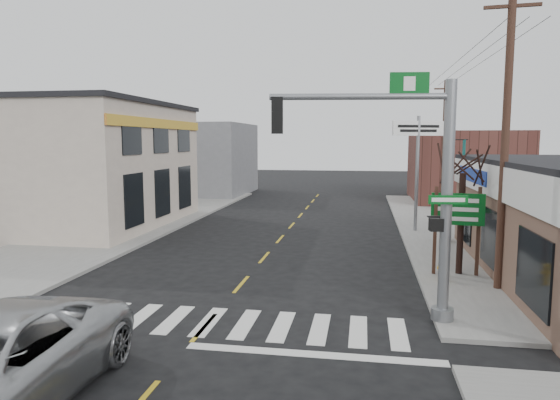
% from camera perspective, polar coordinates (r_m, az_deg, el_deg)
% --- Properties ---
extents(ground, '(140.00, 140.00, 0.00)m').
position_cam_1_polar(ground, '(13.68, -8.64, -14.19)').
color(ground, black).
rests_on(ground, ground).
extents(sidewalk_right, '(6.00, 38.00, 0.13)m').
position_cam_1_polar(sidewalk_right, '(26.04, 20.39, -4.28)').
color(sidewalk_right, slate).
rests_on(sidewalk_right, ground).
extents(sidewalk_left, '(6.00, 38.00, 0.13)m').
position_cam_1_polar(sidewalk_left, '(28.71, -17.67, -3.17)').
color(sidewalk_left, slate).
rests_on(sidewalk_left, ground).
extents(center_line, '(0.12, 56.00, 0.01)m').
position_cam_1_polar(center_line, '(21.09, -1.81, -6.56)').
color(center_line, gold).
rests_on(center_line, ground).
extents(crosswalk, '(11.00, 2.20, 0.01)m').
position_cam_1_polar(crosswalk, '(14.03, -8.12, -13.60)').
color(crosswalk, silver).
rests_on(crosswalk, ground).
extents(left_building, '(12.00, 12.00, 6.80)m').
position_cam_1_polar(left_building, '(31.23, -23.60, 3.52)').
color(left_building, '#BFB09F').
rests_on(left_building, ground).
extents(bldg_distant_right, '(8.00, 10.00, 5.60)m').
position_cam_1_polar(bldg_distant_right, '(42.90, 20.27, 3.61)').
color(bldg_distant_right, '#562E27').
rests_on(bldg_distant_right, ground).
extents(bldg_distant_left, '(9.00, 10.00, 6.40)m').
position_cam_1_polar(bldg_distant_left, '(46.64, -9.30, 4.66)').
color(bldg_distant_left, slate).
rests_on(bldg_distant_left, ground).
extents(traffic_signal_pole, '(5.11, 0.39, 6.47)m').
position_cam_1_polar(traffic_signal_pole, '(13.49, 15.39, 2.74)').
color(traffic_signal_pole, slate).
rests_on(traffic_signal_pole, sidewalk_right).
extents(guide_sign, '(1.80, 0.14, 3.15)m').
position_cam_1_polar(guide_sign, '(18.61, 19.59, -2.04)').
color(guide_sign, '#442B1F').
rests_on(guide_sign, sidewalk_right).
extents(fire_hydrant, '(0.23, 0.23, 0.73)m').
position_cam_1_polar(fire_hydrant, '(18.08, 18.11, -7.48)').
color(fire_hydrant, '#F2AC02').
rests_on(fire_hydrant, sidewalk_right).
extents(ped_crossing_sign, '(1.01, 0.07, 2.59)m').
position_cam_1_polar(ped_crossing_sign, '(19.91, 18.84, -2.13)').
color(ped_crossing_sign, gray).
rests_on(ped_crossing_sign, sidewalk_right).
extents(lamp_post, '(0.78, 0.61, 6.01)m').
position_cam_1_polar(lamp_post, '(24.65, 18.94, 3.49)').
color(lamp_post, black).
rests_on(lamp_post, sidewalk_right).
extents(dance_center_sign, '(2.84, 0.18, 6.02)m').
position_cam_1_polar(dance_center_sign, '(27.15, 15.48, 6.25)').
color(dance_center_sign, gray).
rests_on(dance_center_sign, sidewalk_right).
extents(bare_tree, '(2.71, 2.71, 5.42)m').
position_cam_1_polar(bare_tree, '(18.66, 20.26, 4.89)').
color(bare_tree, black).
rests_on(bare_tree, sidewalk_right).
extents(shrub_back, '(1.19, 1.19, 0.90)m').
position_cam_1_polar(shrub_back, '(21.73, 25.37, -5.28)').
color(shrub_back, black).
rests_on(shrub_back, sidewalk_right).
extents(utility_pole_near, '(1.64, 0.25, 9.43)m').
position_cam_1_polar(utility_pole_near, '(17.24, 24.36, 6.48)').
color(utility_pole_near, '#422E1C').
rests_on(utility_pole_near, sidewalk_right).
extents(utility_pole_far, '(1.53, 0.23, 8.81)m').
position_cam_1_polar(utility_pole_far, '(36.17, 18.19, 6.10)').
color(utility_pole_far, '#492B22').
rests_on(utility_pole_far, sidewalk_right).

